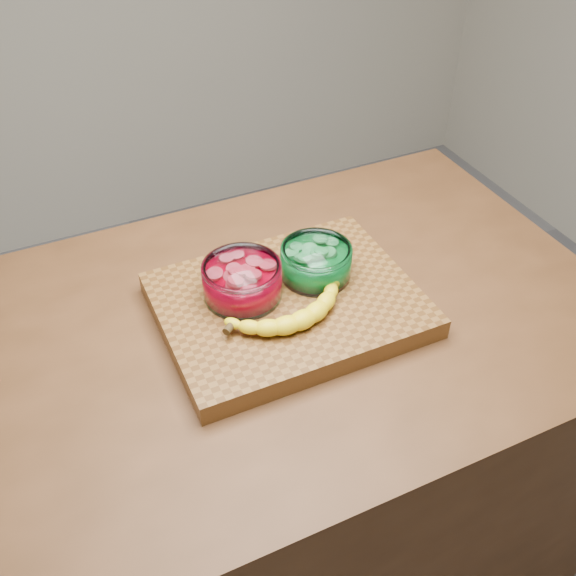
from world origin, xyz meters
name	(u,v)px	position (x,y,z in m)	size (l,w,h in m)	color
ground	(288,554)	(0.00, 0.00, 0.00)	(3.50, 3.50, 0.00)	#5E5E62
counter	(288,458)	(0.00, 0.00, 0.45)	(1.20, 0.80, 0.90)	#4F2E17
cutting_board	(288,305)	(0.00, 0.00, 0.92)	(0.45, 0.35, 0.04)	brown
bowl_red	(242,281)	(-0.07, 0.04, 0.97)	(0.14, 0.14, 0.06)	white
bowl_green	(316,262)	(0.07, 0.03, 0.97)	(0.13, 0.13, 0.06)	white
banana	(289,308)	(-0.02, -0.05, 0.96)	(0.26, 0.13, 0.04)	yellow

